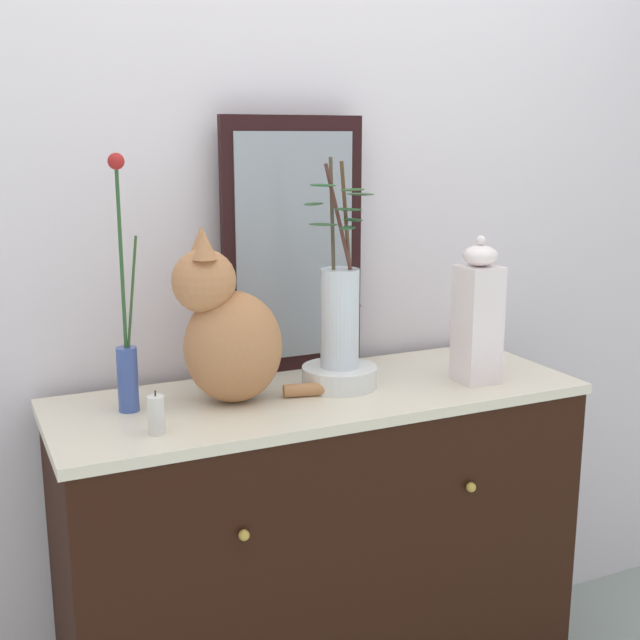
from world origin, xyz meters
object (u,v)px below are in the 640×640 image
(vase_slim_green, at_px, (126,347))
(jar_lidded_porcelain, at_px, (478,316))
(sideboard, at_px, (320,567))
(bowl_porcelain, at_px, (339,376))
(vase_glass_clear, at_px, (340,310))
(mirror_leaning, at_px, (293,246))
(cat_sitting, at_px, (228,331))
(candle_pillar, at_px, (156,415))

(vase_slim_green, height_order, jar_lidded_porcelain, vase_slim_green)
(sideboard, xyz_separation_m, bowl_porcelain, (0.06, 0.02, 0.50))
(vase_glass_clear, distance_m, jar_lidded_porcelain, 0.35)
(mirror_leaning, xyz_separation_m, jar_lidded_porcelain, (0.38, -0.30, -0.16))
(sideboard, relative_size, vase_glass_clear, 2.54)
(cat_sitting, height_order, vase_slim_green, vase_slim_green)
(bowl_porcelain, xyz_separation_m, candle_pillar, (-0.50, -0.14, 0.02))
(mirror_leaning, bearing_deg, candle_pillar, -143.87)
(cat_sitting, bearing_deg, vase_glass_clear, -0.85)
(candle_pillar, bearing_deg, bowl_porcelain, 15.65)
(cat_sitting, bearing_deg, vase_slim_green, 171.88)
(bowl_porcelain, distance_m, vase_glass_clear, 0.17)
(vase_slim_green, relative_size, vase_glass_clear, 1.13)
(cat_sitting, distance_m, candle_pillar, 0.28)
(sideboard, height_order, candle_pillar, candle_pillar)
(vase_glass_clear, height_order, jar_lidded_porcelain, vase_glass_clear)
(vase_glass_clear, bearing_deg, jar_lidded_porcelain, -17.09)
(sideboard, bearing_deg, mirror_leaning, 84.37)
(sideboard, xyz_separation_m, vase_glass_clear, (0.06, 0.02, 0.67))
(jar_lidded_porcelain, bearing_deg, vase_slim_green, 170.66)
(bowl_porcelain, relative_size, vase_glass_clear, 0.37)
(bowl_porcelain, height_order, vase_glass_clear, vase_glass_clear)
(vase_glass_clear, bearing_deg, candle_pillar, -164.59)
(vase_slim_green, bearing_deg, vase_glass_clear, -4.09)
(bowl_porcelain, bearing_deg, mirror_leaning, 102.03)
(bowl_porcelain, bearing_deg, cat_sitting, 179.65)
(vase_slim_green, height_order, bowl_porcelain, vase_slim_green)
(cat_sitting, distance_m, vase_slim_green, 0.23)
(candle_pillar, bearing_deg, jar_lidded_porcelain, 2.29)
(jar_lidded_porcelain, distance_m, candle_pillar, 0.84)
(bowl_porcelain, height_order, candle_pillar, candle_pillar)
(vase_glass_clear, relative_size, jar_lidded_porcelain, 1.37)
(sideboard, bearing_deg, vase_slim_green, 173.41)
(vase_slim_green, height_order, vase_glass_clear, vase_slim_green)
(vase_slim_green, distance_m, candle_pillar, 0.21)
(cat_sitting, bearing_deg, bowl_porcelain, -0.35)
(sideboard, distance_m, vase_glass_clear, 0.67)
(cat_sitting, height_order, bowl_porcelain, cat_sitting)
(mirror_leaning, relative_size, vase_slim_green, 1.15)
(sideboard, distance_m, jar_lidded_porcelain, 0.76)
(mirror_leaning, distance_m, vase_slim_green, 0.53)
(sideboard, height_order, vase_glass_clear, vase_glass_clear)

